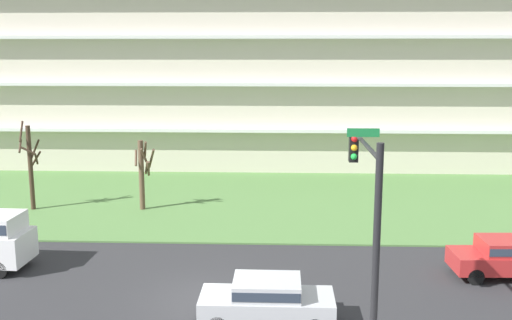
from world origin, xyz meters
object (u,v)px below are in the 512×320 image
tree_far_left (30,164)px  traffic_signal_mast (367,215)px  tree_left (143,172)px  sedan_silver_near_left (267,299)px  sedan_red_center_left (508,256)px

tree_far_left → traffic_signal_mast: bearing=-45.3°
tree_left → sedan_silver_near_left: tree_left is taller
tree_left → traffic_signal_mast: traffic_signal_mast is taller
tree_far_left → sedan_silver_near_left: (13.51, -13.45, -1.79)m
tree_left → traffic_signal_mast: (9.96, -16.66, 2.39)m
sedan_silver_near_left → traffic_signal_mast: bearing=-47.3°
sedan_silver_near_left → traffic_signal_mast: size_ratio=0.65×
tree_far_left → sedan_red_center_left: size_ratio=1.13×
tree_far_left → traffic_signal_mast: 23.14m
sedan_red_center_left → tree_far_left: bearing=-23.6°
sedan_red_center_left → tree_left: bearing=-31.2°
tree_far_left → tree_left: 6.27m
tree_far_left → sedan_silver_near_left: 19.15m
sedan_red_center_left → traffic_signal_mast: (-6.78, -7.45, 3.75)m
sedan_silver_near_left → tree_far_left: bearing=135.4°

